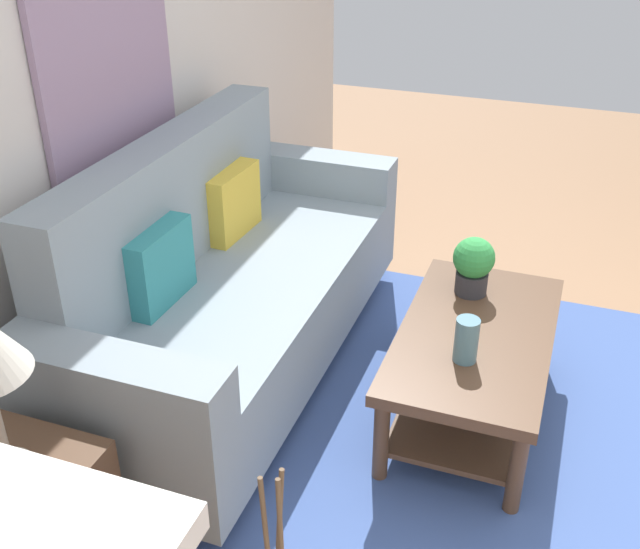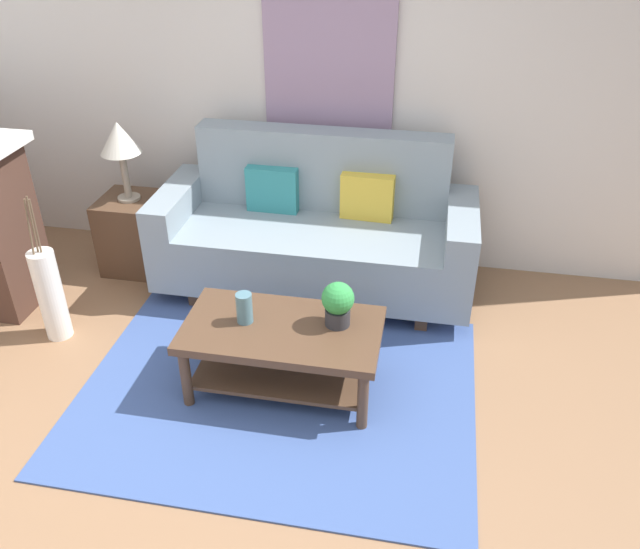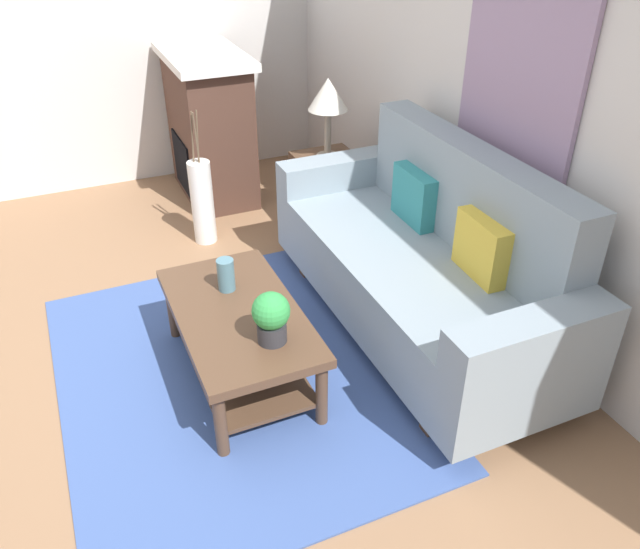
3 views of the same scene
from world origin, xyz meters
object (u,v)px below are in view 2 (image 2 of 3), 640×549
throw_pillow_teal (273,189)px  side_table (135,233)px  tabletop_vase (244,308)px  framed_painting (329,68)px  couch (316,233)px  throw_pillow_mustard (367,196)px  floor_vase (51,295)px  coffee_table (283,343)px  potted_plant_tabletop (338,303)px  table_lamp (119,141)px

throw_pillow_teal → side_table: 1.12m
tabletop_vase → framed_painting: framed_painting is taller
couch → throw_pillow_mustard: (0.33, 0.13, 0.25)m
couch → side_table: (-1.38, 0.03, -0.15)m
floor_vase → framed_painting: bearing=41.6°
tabletop_vase → coffee_table: bearing=-2.9°
throw_pillow_mustard → tabletop_vase: bearing=-113.3°
throw_pillow_mustard → floor_vase: size_ratio=0.59×
potted_plant_tabletop → floor_vase: potted_plant_tabletop is taller
throw_pillow_mustard → framed_painting: framed_painting is taller
coffee_table → couch: bearing=91.0°
couch → throw_pillow_teal: bearing=159.2°
throw_pillow_teal → coffee_table: 1.33m
throw_pillow_mustard → coffee_table: (-0.31, -1.23, -0.37)m
throw_pillow_mustard → potted_plant_tabletop: bearing=-90.8°
coffee_table → potted_plant_tabletop: 0.40m
throw_pillow_teal → side_table: (-1.04, -0.10, -0.40)m
framed_painting → couch: bearing=-90.0°
floor_vase → framed_painting: (1.53, 1.36, 1.14)m
throw_pillow_mustard → tabletop_vase: 1.34m
coffee_table → floor_vase: size_ratio=1.79×
couch → framed_painting: 1.11m
floor_vase → framed_painting: framed_painting is taller
tabletop_vase → throw_pillow_mustard: bearing=66.7°
coffee_table → framed_painting: (-0.02, 1.57, 1.13)m
tabletop_vase → floor_vase: bearing=171.3°
table_lamp → floor_vase: table_lamp is taller
potted_plant_tabletop → tabletop_vase: bearing=-172.3°
tabletop_vase → potted_plant_tabletop: 0.52m
throw_pillow_mustard → coffee_table: bearing=-104.3°
potted_plant_tabletop → throw_pillow_mustard: bearing=89.2°
tabletop_vase → potted_plant_tabletop: (0.51, 0.07, 0.05)m
side_table → floor_vase: 0.93m
couch → tabletop_vase: couch is taller
couch → coffee_table: couch is taller
side_table → table_lamp: bearing=0.0°
throw_pillow_teal → floor_vase: (-1.19, -1.01, -0.37)m
tabletop_vase → side_table: size_ratio=0.32×
tabletop_vase → side_table: 1.64m
throw_pillow_teal → table_lamp: size_ratio=0.63×
throw_pillow_mustard → throw_pillow_teal: bearing=180.0°
couch → table_lamp: table_lamp is taller
throw_pillow_teal → potted_plant_tabletop: bearing=-60.6°
throw_pillow_teal → floor_vase: size_ratio=0.59×
throw_pillow_mustard → tabletop_vase: size_ratio=2.01×
framed_painting → tabletop_vase: bearing=-97.1°
side_table → floor_vase: bearing=-99.4°
tabletop_vase → floor_vase: floor_vase is taller
tabletop_vase → potted_plant_tabletop: size_ratio=0.68×
coffee_table → tabletop_vase: (-0.21, 0.01, 0.20)m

